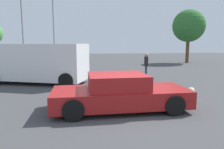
# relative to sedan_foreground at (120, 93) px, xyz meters

# --- Properties ---
(ground_plane) EXTENTS (80.00, 80.00, 0.00)m
(ground_plane) POSITION_rel_sedan_foreground_xyz_m (0.09, -0.27, -0.56)
(ground_plane) COLOR #424244
(sedan_foreground) EXTENTS (4.51, 1.98, 1.21)m
(sedan_foreground) POSITION_rel_sedan_foreground_xyz_m (0.00, 0.00, 0.00)
(sedan_foreground) COLOR maroon
(sedan_foreground) RESTS_ON ground_plane
(dog) EXTENTS (0.50, 0.58, 0.44)m
(dog) POSITION_rel_sedan_foreground_xyz_m (3.24, 1.23, -0.30)
(dog) COLOR beige
(dog) RESTS_ON ground_plane
(van_white) EXTENTS (5.69, 3.66, 2.19)m
(van_white) POSITION_rel_sedan_foreground_xyz_m (-3.66, 5.35, 0.62)
(van_white) COLOR white
(van_white) RESTS_ON ground_plane
(pedestrian) EXTENTS (0.35, 0.55, 1.62)m
(pedestrian) POSITION_rel_sedan_foreground_xyz_m (2.76, 5.99, 0.40)
(pedestrian) COLOR navy
(pedestrian) RESTS_ON ground_plane
(light_post_near) EXTENTS (0.44, 0.44, 7.34)m
(light_post_near) POSITION_rel_sedan_foreground_xyz_m (-4.32, 17.96, 4.32)
(light_post_near) COLOR gray
(light_post_near) RESTS_ON ground_plane
(light_post_far) EXTENTS (0.44, 0.44, 7.01)m
(light_post_far) POSITION_rel_sedan_foreground_xyz_m (-6.78, 14.59, 4.14)
(light_post_far) COLOR gray
(light_post_far) RESTS_ON ground_plane
(tree_back_left) EXTENTS (3.61, 3.61, 5.98)m
(tree_back_left) POSITION_rel_sedan_foreground_xyz_m (10.73, 16.00, 3.59)
(tree_back_left) COLOR brown
(tree_back_left) RESTS_ON ground_plane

